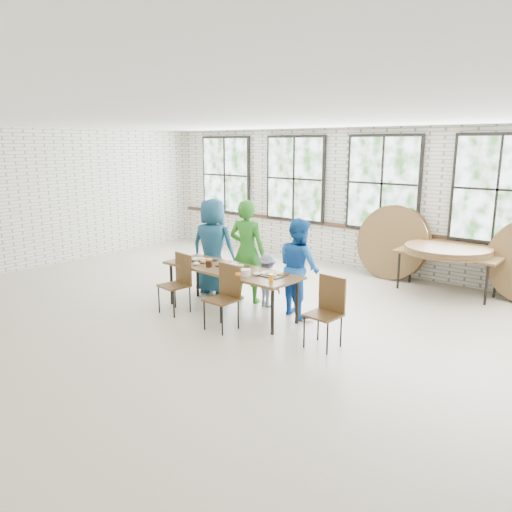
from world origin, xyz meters
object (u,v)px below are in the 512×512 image
at_px(storage_table, 447,256).
at_px(chair_near_right, 226,291).
at_px(dining_table, 230,272).
at_px(chair_near_left, 179,278).

bearing_deg(storage_table, chair_near_right, -116.46).
distance_m(dining_table, chair_near_left, 0.85).
xyz_separation_m(chair_near_left, storage_table, (2.93, 3.80, 0.13)).
xyz_separation_m(chair_near_right, storage_table, (1.85, 3.85, 0.13)).
height_order(dining_table, chair_near_left, chair_near_left).
distance_m(chair_near_right, storage_table, 4.28).
height_order(chair_near_right, storage_table, chair_near_right).
distance_m(chair_near_left, chair_near_right, 1.08).
distance_m(dining_table, storage_table, 4.01).
bearing_deg(chair_near_left, storage_table, 60.09).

